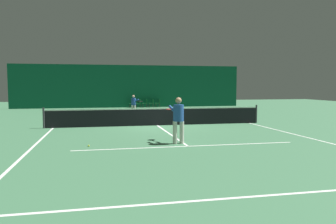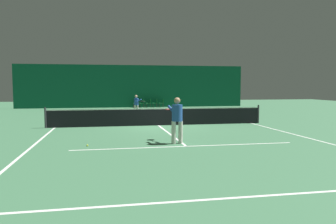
# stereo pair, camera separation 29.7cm
# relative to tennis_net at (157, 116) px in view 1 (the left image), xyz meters

# --- Properties ---
(ground_plane) EXTENTS (60.00, 60.00, 0.00)m
(ground_plane) POSITION_rel_tennis_net_xyz_m (0.00, 0.00, -0.51)
(ground_plane) COLOR #3D704C
(backdrop_curtain) EXTENTS (23.00, 0.12, 4.27)m
(backdrop_curtain) POSITION_rel_tennis_net_xyz_m (0.00, 15.55, 1.63)
(backdrop_curtain) COLOR #0F5138
(backdrop_curtain) RESTS_ON ground
(court_line_baseline_far) EXTENTS (11.00, 0.10, 0.00)m
(court_line_baseline_far) POSITION_rel_tennis_net_xyz_m (0.00, 11.90, -0.51)
(court_line_baseline_far) COLOR white
(court_line_baseline_far) RESTS_ON ground
(court_line_baseline_near) EXTENTS (11.00, 0.10, 0.00)m
(court_line_baseline_near) POSITION_rel_tennis_net_xyz_m (0.00, -11.90, -0.51)
(court_line_baseline_near) COLOR white
(court_line_baseline_near) RESTS_ON ground
(court_line_service_far) EXTENTS (8.25, 0.10, 0.00)m
(court_line_service_far) POSITION_rel_tennis_net_xyz_m (0.00, 6.40, -0.51)
(court_line_service_far) COLOR white
(court_line_service_far) RESTS_ON ground
(court_line_service_near) EXTENTS (8.25, 0.10, 0.00)m
(court_line_service_near) POSITION_rel_tennis_net_xyz_m (0.00, -6.40, -0.51)
(court_line_service_near) COLOR white
(court_line_service_near) RESTS_ON ground
(court_line_sideline_left) EXTENTS (0.10, 23.80, 0.00)m
(court_line_sideline_left) POSITION_rel_tennis_net_xyz_m (-5.50, 0.00, -0.51)
(court_line_sideline_left) COLOR white
(court_line_sideline_left) RESTS_ON ground
(court_line_sideline_right) EXTENTS (0.10, 23.80, 0.00)m
(court_line_sideline_right) POSITION_rel_tennis_net_xyz_m (5.50, 0.00, -0.51)
(court_line_sideline_right) COLOR white
(court_line_sideline_right) RESTS_ON ground
(court_line_centre) EXTENTS (0.10, 12.80, 0.00)m
(court_line_centre) POSITION_rel_tennis_net_xyz_m (0.00, 0.00, -0.51)
(court_line_centre) COLOR white
(court_line_centre) RESTS_ON ground
(tennis_net) EXTENTS (12.00, 0.10, 1.07)m
(tennis_net) POSITION_rel_tennis_net_xyz_m (0.00, 0.00, 0.00)
(tennis_net) COLOR black
(tennis_net) RESTS_ON ground
(player_near) EXTENTS (0.51, 1.42, 1.76)m
(player_near) POSITION_rel_tennis_net_xyz_m (-0.22, -5.74, 0.51)
(player_near) COLOR beige
(player_near) RESTS_ON ground
(player_far) EXTENTS (0.89, 1.28, 1.49)m
(player_far) POSITION_rel_tennis_net_xyz_m (-0.55, 6.98, 0.36)
(player_far) COLOR beige
(player_far) RESTS_ON ground
(courtside_chair_0) EXTENTS (0.44, 0.44, 0.84)m
(courtside_chair_0) POSITION_rel_tennis_net_xyz_m (0.15, 15.00, -0.03)
(courtside_chair_0) COLOR #2D2D2D
(courtside_chair_0) RESTS_ON ground
(courtside_chair_1) EXTENTS (0.44, 0.44, 0.84)m
(courtside_chair_1) POSITION_rel_tennis_net_xyz_m (0.81, 15.00, -0.03)
(courtside_chair_1) COLOR #2D2D2D
(courtside_chair_1) RESTS_ON ground
(courtside_chair_2) EXTENTS (0.44, 0.44, 0.84)m
(courtside_chair_2) POSITION_rel_tennis_net_xyz_m (1.47, 15.00, -0.03)
(courtside_chair_2) COLOR #2D2D2D
(courtside_chair_2) RESTS_ON ground
(courtside_chair_3) EXTENTS (0.44, 0.44, 0.84)m
(courtside_chair_3) POSITION_rel_tennis_net_xyz_m (2.13, 15.00, -0.03)
(courtside_chair_3) COLOR #2D2D2D
(courtside_chair_3) RESTS_ON ground
(courtside_chair_4) EXTENTS (0.44, 0.44, 0.84)m
(courtside_chair_4) POSITION_rel_tennis_net_xyz_m (2.79, 15.00, -0.03)
(courtside_chair_4) COLOR #2D2D2D
(courtside_chair_4) RESTS_ON ground
(tennis_ball) EXTENTS (0.07, 0.07, 0.07)m
(tennis_ball) POSITION_rel_tennis_net_xyz_m (-3.54, -5.72, -0.48)
(tennis_ball) COLOR #D1DB33
(tennis_ball) RESTS_ON ground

